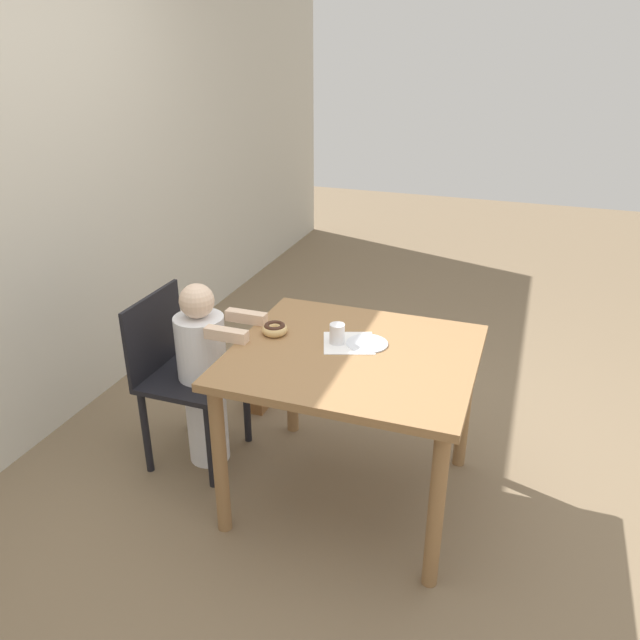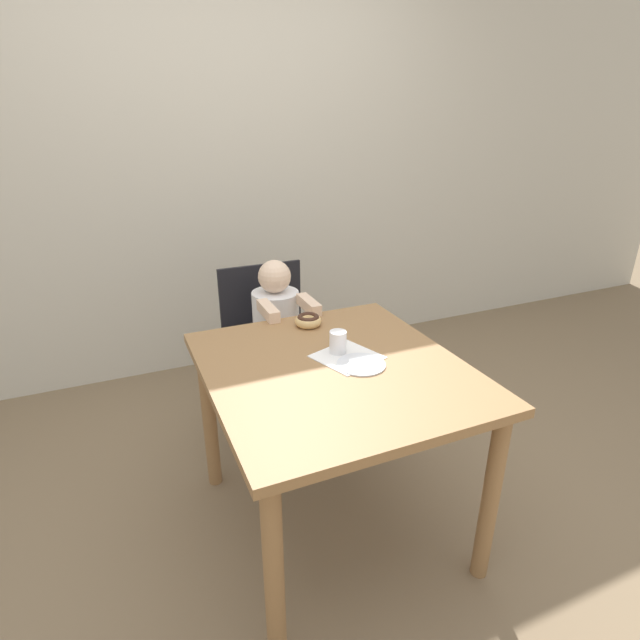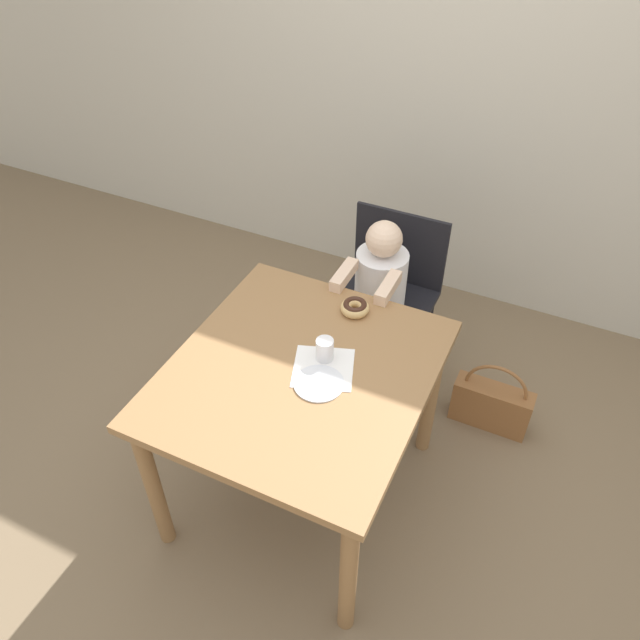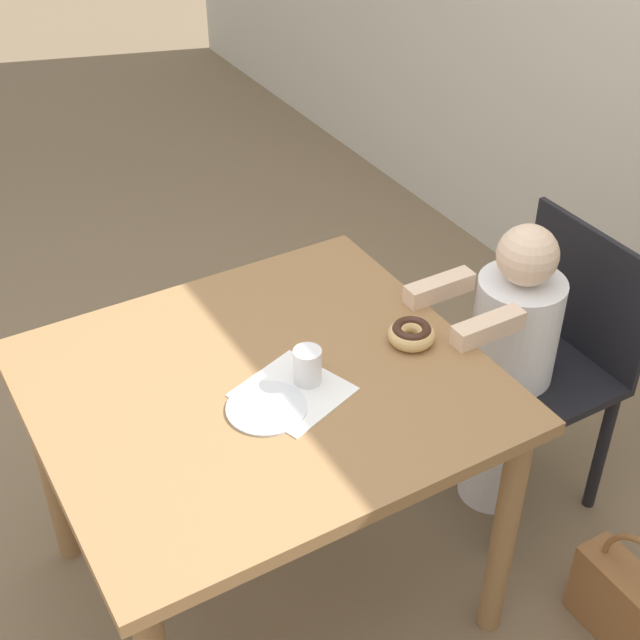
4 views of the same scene
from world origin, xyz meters
TOP-DOWN VIEW (x-y plane):
  - ground_plane at (0.00, 0.00)m, footprint 12.00×12.00m
  - wall_back at (0.00, 1.66)m, footprint 8.00×0.05m
  - dining_table at (0.00, 0.00)m, footprint 0.90×1.00m
  - chair at (0.03, 0.85)m, footprint 0.45×0.41m
  - child_figure at (0.03, 0.73)m, footprint 0.25×0.40m
  - donut at (0.05, 0.38)m, footprint 0.11×0.11m
  - napkin at (0.07, 0.04)m, footprint 0.27×0.27m
  - handbag at (0.63, 0.70)m, footprint 0.36×0.11m
  - cup at (0.06, 0.09)m, footprint 0.06×0.06m
  - plate at (0.09, -0.03)m, footprint 0.18×0.18m

SIDE VIEW (x-z plane):
  - ground_plane at x=0.00m, z-range 0.00..0.00m
  - handbag at x=0.63m, z-range -0.06..0.32m
  - chair at x=0.03m, z-range 0.04..0.88m
  - child_figure at x=0.03m, z-range 0.00..0.93m
  - dining_table at x=0.00m, z-range 0.26..0.99m
  - napkin at x=0.07m, z-range 0.73..0.73m
  - plate at x=0.09m, z-range 0.73..0.74m
  - donut at x=0.05m, z-range 0.73..0.78m
  - cup at x=0.06m, z-range 0.73..0.82m
  - wall_back at x=0.00m, z-range 0.00..2.50m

